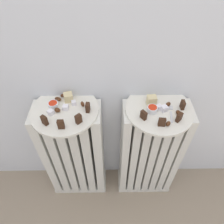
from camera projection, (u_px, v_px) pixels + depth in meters
radiator_left at (75, 154)px, 1.13m from camera, size 0.31×0.15×0.67m
radiator_right at (149, 154)px, 1.13m from camera, size 0.31×0.15×0.67m
plate_left at (65, 110)px, 0.88m from camera, size 0.29×0.29×0.01m
plate_right at (159, 109)px, 0.88m from camera, size 0.29×0.29×0.01m
dark_cake_slice_left_0 at (44, 120)px, 0.80m from camera, size 0.03×0.03×0.04m
dark_cake_slice_left_1 at (61, 124)px, 0.79m from camera, size 0.02×0.02×0.04m
dark_cake_slice_left_2 at (78, 119)px, 0.81m from camera, size 0.03×0.03×0.04m
dark_cake_slice_left_3 at (88, 108)px, 0.85m from camera, size 0.02×0.03×0.04m
marble_cake_slice_left_0 at (68, 97)px, 0.90m from camera, size 0.04×0.04×0.04m
turkish_delight_left_0 at (66, 107)px, 0.87m from camera, size 0.02×0.02×0.02m
turkish_delight_left_1 at (51, 112)px, 0.85m from camera, size 0.03×0.03×0.02m
turkish_delight_left_2 at (74, 103)px, 0.89m from camera, size 0.02×0.02×0.02m
medjool_date_left_0 at (58, 99)px, 0.91m from camera, size 0.03×0.03×0.01m
medjool_date_left_1 at (83, 104)px, 0.88m from camera, size 0.02×0.03×0.02m
medjool_date_left_2 at (57, 110)px, 0.86m from camera, size 0.03×0.03×0.02m
medjool_date_left_3 at (64, 95)px, 0.92m from camera, size 0.03×0.02×0.02m
jam_bowl_left at (53, 104)px, 0.88m from camera, size 0.04×0.04×0.02m
dark_cake_slice_right_0 at (144, 115)px, 0.82m from camera, size 0.03×0.03×0.04m
dark_cake_slice_right_1 at (162, 122)px, 0.80m from camera, size 0.03×0.02×0.04m
dark_cake_slice_right_2 at (179, 117)px, 0.82m from camera, size 0.03×0.03×0.04m
dark_cake_slice_right_3 at (183, 105)px, 0.86m from camera, size 0.01×0.03×0.04m
marble_cake_slice_right_0 at (152, 100)px, 0.88m from camera, size 0.04×0.03×0.04m
turkish_delight_right_0 at (159, 107)px, 0.87m from camera, size 0.03×0.03×0.02m
turkish_delight_right_1 at (164, 108)px, 0.86m from camera, size 0.03×0.03×0.02m
medjool_date_right_0 at (168, 104)px, 0.88m from camera, size 0.03×0.03×0.02m
medjool_date_right_1 at (168, 124)px, 0.81m from camera, size 0.03×0.03×0.02m
medjool_date_right_2 at (179, 113)px, 0.85m from camera, size 0.03×0.03×0.02m
jam_bowl_right at (152, 109)px, 0.85m from camera, size 0.04×0.04×0.02m
fork at (171, 113)px, 0.86m from camera, size 0.03×0.10×0.00m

